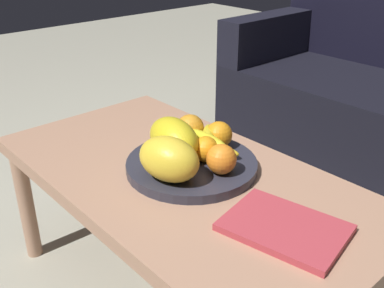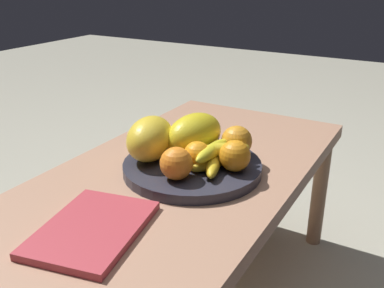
{
  "view_description": "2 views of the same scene",
  "coord_description": "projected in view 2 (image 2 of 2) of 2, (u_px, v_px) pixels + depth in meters",
  "views": [
    {
      "loc": [
        0.79,
        -0.67,
        1.03
      ],
      "look_at": [
        0.0,
        0.03,
        0.51
      ],
      "focal_mm": 42.46,
      "sensor_mm": 36.0,
      "label": 1
    },
    {
      "loc": [
        0.86,
        0.53,
        0.92
      ],
      "look_at": [
        0.0,
        0.03,
        0.51
      ],
      "focal_mm": 40.55,
      "sensor_mm": 36.0,
      "label": 2
    }
  ],
  "objects": [
    {
      "name": "coffee_table",
      "position": [
        182.0,
        186.0,
        1.13
      ],
      "size": [
        1.09,
        0.57,
        0.44
      ],
      "color": "tan",
      "rests_on": "ground_plane"
    },
    {
      "name": "fruit_bowl",
      "position": [
        192.0,
        167.0,
        1.09
      ],
      "size": [
        0.35,
        0.35,
        0.03
      ],
      "primitive_type": "cylinder",
      "color": "#2D2D3A",
      "rests_on": "coffee_table"
    },
    {
      "name": "melon_large_front",
      "position": [
        194.0,
        135.0,
        1.12
      ],
      "size": [
        0.19,
        0.14,
        0.11
      ],
      "primitive_type": "ellipsoid",
      "rotation": [
        0.0,
        0.0,
        -0.18
      ],
      "color": "yellow",
      "rests_on": "fruit_bowl"
    },
    {
      "name": "melon_smaller_beside",
      "position": [
        150.0,
        139.0,
        1.09
      ],
      "size": [
        0.18,
        0.15,
        0.11
      ],
      "primitive_type": "ellipsoid",
      "rotation": [
        0.0,
        0.0,
        0.24
      ],
      "color": "yellow",
      "rests_on": "fruit_bowl"
    },
    {
      "name": "orange_front",
      "position": [
        237.0,
        141.0,
        1.11
      ],
      "size": [
        0.08,
        0.08,
        0.08
      ],
      "primitive_type": "sphere",
      "color": "orange",
      "rests_on": "fruit_bowl"
    },
    {
      "name": "orange_left",
      "position": [
        176.0,
        163.0,
        0.99
      ],
      "size": [
        0.08,
        0.08,
        0.08
      ],
      "primitive_type": "sphere",
      "color": "orange",
      "rests_on": "fruit_bowl"
    },
    {
      "name": "orange_right",
      "position": [
        197.0,
        155.0,
        1.04
      ],
      "size": [
        0.07,
        0.07,
        0.07
      ],
      "primitive_type": "sphere",
      "color": "orange",
      "rests_on": "fruit_bowl"
    },
    {
      "name": "orange_back",
      "position": [
        235.0,
        156.0,
        1.03
      ],
      "size": [
        0.08,
        0.08,
        0.08
      ],
      "primitive_type": "sphere",
      "color": "orange",
      "rests_on": "fruit_bowl"
    },
    {
      "name": "banana_bunch",
      "position": [
        215.0,
        156.0,
        1.05
      ],
      "size": [
        0.17,
        0.13,
        0.06
      ],
      "color": "yellow",
      "rests_on": "fruit_bowl"
    },
    {
      "name": "magazine",
      "position": [
        93.0,
        229.0,
        0.84
      ],
      "size": [
        0.28,
        0.23,
        0.02
      ],
      "primitive_type": "cube",
      "rotation": [
        0.0,
        0.0,
        0.2
      ],
      "color": "#BB3B45",
      "rests_on": "coffee_table"
    }
  ]
}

